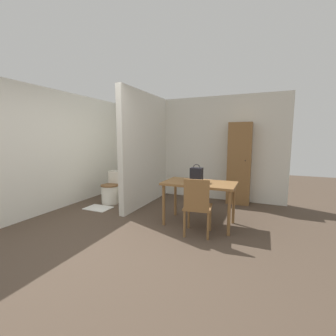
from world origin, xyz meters
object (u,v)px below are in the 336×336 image
Objects in this scene: dining_table at (199,187)px; handbag at (197,175)px; wooden_chair at (197,205)px; wooden_cabinet at (239,164)px; toilet at (112,190)px.

dining_table is 3.92× the size of handbag.
wooden_cabinet reaches higher than wooden_chair.
wooden_chair is 1.26× the size of toilet.
toilet is at bearing 167.29° from handbag.
handbag reaches higher than toilet.
dining_table is at bearing -107.04° from wooden_cabinet.
dining_table is 0.51m from wooden_chair.
handbag is (-0.15, 0.47, 0.39)m from wooden_chair.
wooden_cabinet is at bearing 22.20° from toilet.
wooden_cabinet is (2.73, 1.11, 0.63)m from toilet.
dining_table is 1.70m from wooden_cabinet.
toilet is 2.31× the size of handbag.
wooden_chair is (0.10, -0.47, -0.17)m from dining_table.
handbag reaches higher than wooden_chair.
toilet is at bearing -157.80° from wooden_cabinet.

